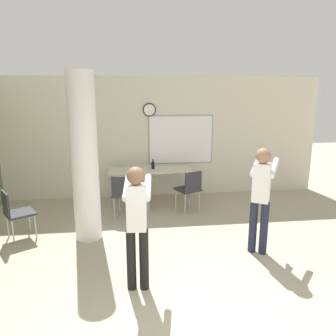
% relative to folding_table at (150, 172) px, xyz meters
% --- Properties ---
extents(wall_back, '(8.00, 0.15, 2.80)m').
position_rel_folding_table_xyz_m(wall_back, '(0.11, 0.53, 0.69)').
color(wall_back, beige).
rests_on(wall_back, ground_plane).
extents(support_pillar, '(0.44, 0.44, 2.80)m').
position_rel_folding_table_xyz_m(support_pillar, '(-1.19, -1.73, 0.69)').
color(support_pillar, white).
rests_on(support_pillar, ground_plane).
extents(folding_table, '(1.83, 0.64, 0.76)m').
position_rel_folding_table_xyz_m(folding_table, '(0.00, 0.00, 0.00)').
color(folding_table, beige).
rests_on(folding_table, ground_plane).
extents(bottle_on_table, '(0.07, 0.07, 0.22)m').
position_rel_folding_table_xyz_m(bottle_on_table, '(0.07, 0.07, 0.14)').
color(bottle_on_table, black).
rests_on(bottle_on_table, folding_table).
extents(waste_bin, '(0.25, 0.25, 0.37)m').
position_rel_folding_table_xyz_m(waste_bin, '(-0.17, -0.48, -0.52)').
color(waste_bin, '#B2B2B7').
rests_on(waste_bin, ground_plane).
extents(chair_table_left, '(0.54, 0.54, 0.87)m').
position_rel_folding_table_xyz_m(chair_table_left, '(-0.59, -0.84, -0.20)').
color(chair_table_left, '#2D2D33').
rests_on(chair_table_left, ground_plane).
extents(chair_by_left_wall, '(0.60, 0.60, 0.87)m').
position_rel_folding_table_xyz_m(chair_by_left_wall, '(-2.40, -1.63, -0.20)').
color(chair_by_left_wall, '#2D2D33').
rests_on(chair_by_left_wall, ground_plane).
extents(chair_table_right, '(0.58, 0.58, 0.87)m').
position_rel_folding_table_xyz_m(chair_table_right, '(0.77, -0.66, -0.20)').
color(chair_table_right, '#2D2D33').
rests_on(chair_table_right, ground_plane).
extents(person_playing_side, '(0.58, 0.69, 1.66)m').
position_rel_folding_table_xyz_m(person_playing_side, '(1.51, -2.57, 0.27)').
color(person_playing_side, '#1E2338').
rests_on(person_playing_side, ground_plane).
extents(person_playing_front, '(0.40, 0.65, 1.61)m').
position_rel_folding_table_xyz_m(person_playing_front, '(-0.40, -3.30, 0.24)').
color(person_playing_front, black).
rests_on(person_playing_front, ground_plane).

